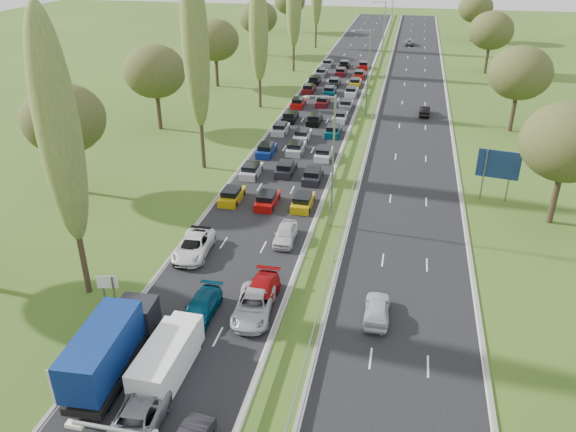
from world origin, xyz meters
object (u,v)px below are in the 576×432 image
Objects in this scene: white_van_front at (167,359)px; white_van_rear at (176,347)px; info_sign at (108,285)px; blue_lorry at (111,346)px; direction_sign at (498,167)px; near_car_2 at (194,246)px; near_car_3 at (192,247)px.

white_van_front reaches higher than white_van_rear.
white_van_rear is 2.36× the size of info_sign.
direction_sign is at bearing 47.17° from blue_lorry.
blue_lorry is at bearing -92.97° from near_car_2.
info_sign is (-7.10, 6.20, 0.20)m from white_van_front.
near_car_3 is 1.01× the size of white_van_rear.
white_van_front is 1.15× the size of white_van_rear.
direction_sign is at bearing 28.68° from near_car_2.
white_van_rear is at bearing -127.31° from direction_sign.
near_car_2 reaches higher than near_car_3.
near_car_2 is at bearing 64.05° from info_sign.
near_car_2 is at bearing 105.08° from white_van_front.
info_sign is at bearing -117.05° from near_car_3.
blue_lorry is 4.13× the size of info_sign.
near_car_3 is (-0.10, -0.16, -0.04)m from near_car_2.
direction_sign reaches higher than blue_lorry.
info_sign is (-3.52, -7.28, 0.62)m from near_car_3.
white_van_front is at bearing -79.61° from near_car_2.
info_sign is at bearing 117.08° from blue_lorry.
direction_sign is (24.95, 30.14, 1.66)m from blue_lorry.
white_van_front reaches higher than info_sign.
near_car_3 is at bearing 105.65° from white_van_front.
white_van_rear is at bearing -74.67° from near_car_3.
direction_sign is at bearing 39.26° from info_sign.
near_car_3 is 13.96m from white_van_front.
white_van_rear is (3.62, -12.16, 0.28)m from near_car_3.
near_car_3 is 2.38× the size of info_sign.
white_van_rear reaches higher than near_car_3.
blue_lorry reaches higher than near_car_3.
near_car_2 is 1.12× the size of white_van_rear.
near_car_2 is at bearing 55.89° from near_car_3.
blue_lorry is 3.82m from white_van_rear.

